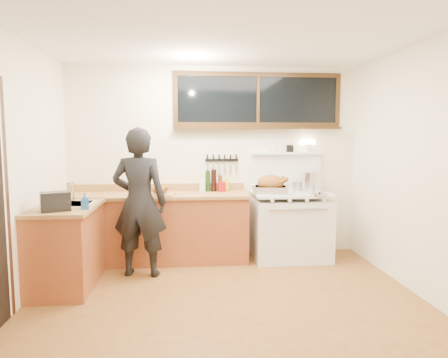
{
  "coord_description": "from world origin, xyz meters",
  "views": [
    {
      "loc": [
        -0.37,
        -3.77,
        1.64
      ],
      "look_at": [
        0.05,
        0.85,
        1.15
      ],
      "focal_mm": 32.0,
      "sensor_mm": 36.0,
      "label": 1
    }
  ],
  "objects": [
    {
      "name": "ground_plane",
      "position": [
        0.0,
        0.0,
        -0.01
      ],
      "size": [
        4.0,
        3.5,
        0.02
      ],
      "primitive_type": "cube",
      "color": "brown"
    },
    {
      "name": "room_shell",
      "position": [
        0.0,
        0.0,
        1.65
      ],
      "size": [
        4.1,
        3.6,
        2.65
      ],
      "color": "white",
      "rests_on": "ground"
    },
    {
      "name": "counter_back",
      "position": [
        -0.8,
        1.45,
        0.45
      ],
      "size": [
        2.44,
        0.64,
        1.0
      ],
      "color": "brown",
      "rests_on": "ground"
    },
    {
      "name": "counter_left",
      "position": [
        -1.7,
        0.62,
        0.45
      ],
      "size": [
        0.64,
        1.09,
        0.9
      ],
      "color": "brown",
      "rests_on": "ground"
    },
    {
      "name": "sink_unit",
      "position": [
        -1.68,
        0.7,
        0.85
      ],
      "size": [
        0.5,
        0.45,
        0.37
      ],
      "color": "white",
      "rests_on": "counter_left"
    },
    {
      "name": "vintage_stove",
      "position": [
        1.0,
        1.41,
        0.47
      ],
      "size": [
        1.02,
        0.74,
        1.6
      ],
      "color": "white",
      "rests_on": "ground"
    },
    {
      "name": "back_window",
      "position": [
        0.6,
        1.72,
        2.06
      ],
      "size": [
        2.32,
        0.13,
        0.77
      ],
      "color": "black",
      "rests_on": "room_shell"
    },
    {
      "name": "knife_strip",
      "position": [
        0.1,
        1.73,
        1.31
      ],
      "size": [
        0.46,
        0.03,
        0.28
      ],
      "color": "black",
      "rests_on": "room_shell"
    },
    {
      "name": "man",
      "position": [
        -0.94,
        0.92,
        0.88
      ],
      "size": [
        0.7,
        0.51,
        1.75
      ],
      "color": "black",
      "rests_on": "ground"
    },
    {
      "name": "soap_bottle",
      "position": [
        -1.43,
        0.39,
        0.98
      ],
      "size": [
        0.09,
        0.09,
        0.17
      ],
      "color": "#2156A6",
      "rests_on": "counter_left"
    },
    {
      "name": "toaster",
      "position": [
        -1.7,
        0.32,
        1.0
      ],
      "size": [
        0.33,
        0.28,
        0.19
      ],
      "color": "black",
      "rests_on": "counter_left"
    },
    {
      "name": "cutting_board",
      "position": [
        -0.73,
        1.3,
        0.95
      ],
      "size": [
        0.41,
        0.33,
        0.14
      ],
      "color": "#A17240",
      "rests_on": "counter_back"
    },
    {
      "name": "roast_turkey",
      "position": [
        0.71,
        1.33,
        1.0
      ],
      "size": [
        0.51,
        0.42,
        0.25
      ],
      "color": "silver",
      "rests_on": "vintage_stove"
    },
    {
      "name": "stockpot",
      "position": [
        1.32,
        1.5,
        1.03
      ],
      "size": [
        0.29,
        0.29,
        0.27
      ],
      "color": "silver",
      "rests_on": "vintage_stove"
    },
    {
      "name": "saucepan",
      "position": [
        1.13,
        1.6,
        0.96
      ],
      "size": [
        0.2,
        0.3,
        0.12
      ],
      "color": "silver",
      "rests_on": "vintage_stove"
    },
    {
      "name": "pot_lid",
      "position": [
        1.3,
        1.12,
        0.91
      ],
      "size": [
        0.3,
        0.3,
        0.04
      ],
      "color": "silver",
      "rests_on": "vintage_stove"
    },
    {
      "name": "coffee_tin",
      "position": [
        0.08,
        1.58,
        0.97
      ],
      "size": [
        0.1,
        0.08,
        0.14
      ],
      "color": "maroon",
      "rests_on": "counter_back"
    },
    {
      "name": "pitcher",
      "position": [
        -0.18,
        1.58,
        0.98
      ],
      "size": [
        0.1,
        0.1,
        0.16
      ],
      "color": "white",
      "rests_on": "counter_back"
    },
    {
      "name": "bottle_cluster",
      "position": [
        0.0,
        1.63,
        1.03
      ],
      "size": [
        0.32,
        0.07,
        0.3
      ],
      "color": "black",
      "rests_on": "counter_back"
    }
  ]
}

